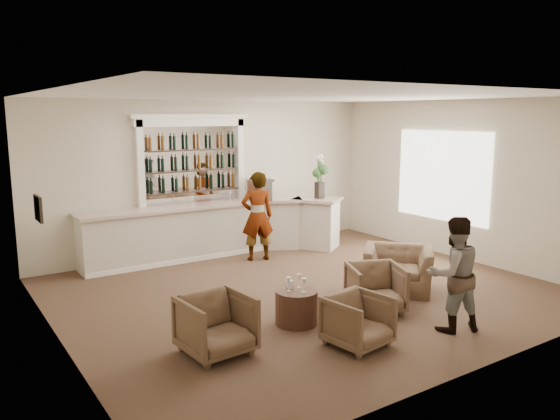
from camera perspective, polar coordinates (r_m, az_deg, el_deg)
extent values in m
plane|color=brown|center=(9.51, 2.73, -8.44)|extent=(8.00, 8.00, 0.00)
cube|color=beige|center=(12.10, -7.09, 3.49)|extent=(8.00, 0.04, 3.30)
cube|color=beige|center=(7.51, -22.59, -1.19)|extent=(0.04, 7.00, 3.30)
cube|color=beige|center=(11.92, 18.50, 2.95)|extent=(0.04, 7.00, 3.30)
cube|color=white|center=(9.03, 2.91, 11.85)|extent=(8.00, 7.00, 0.04)
cube|color=white|center=(12.21, 16.58, 3.44)|extent=(0.05, 2.40, 1.90)
cube|color=black|center=(8.68, -23.95, 0.14)|extent=(0.04, 0.46, 0.38)
cube|color=beige|center=(8.68, -23.79, 0.15)|extent=(0.01, 0.38, 0.30)
cube|color=beige|center=(11.55, -10.63, -2.50)|extent=(4.00, 0.70, 1.08)
cube|color=beige|center=(11.42, -10.68, 0.27)|extent=(4.10, 0.82, 0.06)
cube|color=beige|center=(12.44, -0.20, -1.44)|extent=(1.12, 1.04, 1.08)
cube|color=beige|center=(12.32, -0.16, 1.15)|extent=(1.27, 1.19, 0.06)
cube|color=beige|center=(12.42, 3.82, -1.47)|extent=(1.08, 1.14, 1.08)
cube|color=beige|center=(12.31, 3.90, 1.11)|extent=(1.24, 1.29, 0.06)
cube|color=white|center=(11.37, -9.89, -5.22)|extent=(4.00, 0.06, 0.10)
cube|color=white|center=(11.83, -9.25, 4.75)|extent=(2.15, 0.02, 1.65)
cube|color=white|center=(11.41, -14.31, 1.85)|extent=(0.14, 0.16, 2.90)
cube|color=white|center=(12.35, -4.20, 2.74)|extent=(0.14, 0.16, 2.90)
cube|color=white|center=(11.73, -9.25, 9.06)|extent=(2.52, 0.16, 0.18)
cube|color=white|center=(11.73, -9.26, 9.65)|extent=(2.64, 0.20, 0.08)
cube|color=#36241B|center=(11.80, -8.95, 1.96)|extent=(2.05, 0.20, 0.03)
cube|color=#36241B|center=(11.75, -9.01, 4.08)|extent=(2.05, 0.20, 0.03)
cube|color=#36241B|center=(11.71, -9.06, 6.22)|extent=(2.05, 0.20, 0.03)
cylinder|color=#4F2F22|center=(8.02, 1.73, -10.10)|extent=(0.62, 0.62, 0.50)
imported|color=gray|center=(11.27, -2.38, -0.65)|extent=(0.77, 0.62, 1.85)
imported|color=gray|center=(8.00, 17.68, -6.40)|extent=(0.95, 0.85, 1.63)
imported|color=brown|center=(7.07, -6.69, -11.83)|extent=(0.88, 0.90, 0.77)
imported|color=brown|center=(7.33, 8.16, -11.41)|extent=(0.83, 0.85, 0.69)
imported|color=brown|center=(8.60, 9.96, -8.02)|extent=(1.05, 1.06, 0.74)
imported|color=brown|center=(9.67, 12.21, -6.05)|extent=(1.51, 1.52, 0.74)
cube|color=silver|center=(12.03, -2.31, 2.23)|extent=(0.68, 0.63, 0.48)
cube|color=black|center=(12.26, 4.15, 2.08)|extent=(0.17, 0.17, 0.37)
cube|color=white|center=(8.02, 1.04, -7.76)|extent=(0.08, 0.08, 0.12)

